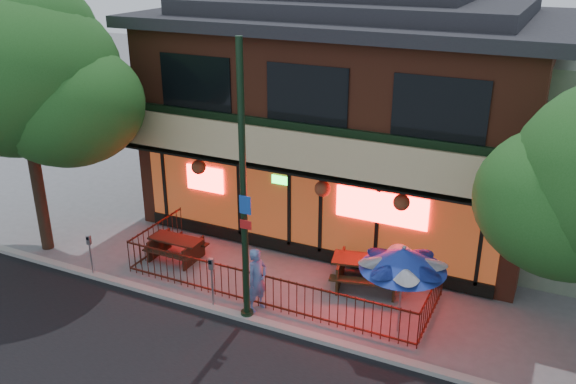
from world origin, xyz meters
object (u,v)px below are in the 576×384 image
Objects in this scene: picnic_table_right at (368,269)px; parking_meter_near at (212,275)px; parking_meter_far at (90,249)px; picnic_table_left at (176,245)px; pedestrian at (257,280)px; street_light at (244,204)px; patio_umbrella at (403,259)px; street_tree_left at (21,65)px.

picnic_table_right is 1.51× the size of parking_meter_near.
parking_meter_near is (-3.23, -2.80, 0.45)m from picnic_table_right.
parking_meter_near reaches higher than parking_meter_far.
picnic_table_left is 3.11m from parking_meter_near.
pedestrian is at bearing 25.75° from parking_meter_near.
parking_meter_far is at bearing -178.84° from parking_meter_near.
street_light is 5.40× the size of parking_meter_far.
pedestrian is 5.03m from parking_meter_far.
patio_umbrella is at bearing -51.24° from picnic_table_right.
picnic_table_left is at bearing 51.66° from parking_meter_far.
street_light is 4.75m from picnic_table_left.
parking_meter_far is (2.50, -0.87, -4.79)m from street_tree_left.
parking_meter_near reaches higher than picnic_table_left.
parking_meter_far is at bearing -128.34° from picnic_table_left.
picnic_table_left is 0.94× the size of pedestrian.
picnic_table_right is 7.76m from parking_meter_far.
picnic_table_right is 2.62m from patio_umbrella.
picnic_table_right is 4.30m from parking_meter_near.
picnic_table_left is (-3.45, 1.84, -2.70)m from street_light.
street_tree_left reaches higher than patio_umbrella.
parking_meter_near is (2.45, -1.84, 0.55)m from picnic_table_left.
pedestrian reaches higher than picnic_table_right.
street_light reaches higher than picnic_table_right.
parking_meter_far is (-3.96, -0.08, -0.11)m from parking_meter_near.
street_tree_left is at bearing 173.96° from street_light.
parking_meter_far is at bearing 114.73° from pedestrian.
street_light is 2.35m from pedestrian.
street_tree_left is 6.21× the size of parking_meter_far.
picnic_table_right is 1.71× the size of parking_meter_far.
picnic_table_right is (9.69, 2.01, -5.13)m from street_tree_left.
patio_umbrella is (11.06, 0.31, -3.67)m from street_tree_left.
picnic_table_left is 7.25m from patio_umbrella.
street_light is 4.77× the size of parking_meter_near.
parking_meter_near is 1.13× the size of parking_meter_far.
street_light is 4.09× the size of pedestrian.
patio_umbrella is 4.84m from parking_meter_near.
parking_meter_far reaches higher than picnic_table_left.
street_light reaches higher than pedestrian.
patio_umbrella is 1.80× the size of parking_meter_far.
parking_meter_near is (-1.04, -0.50, 0.14)m from pedestrian.
picnic_table_left is 1.09× the size of parking_meter_near.
parking_meter_near is (-4.60, -1.10, -1.01)m from patio_umbrella.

